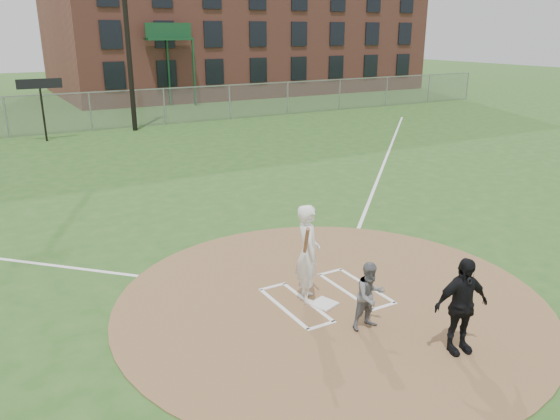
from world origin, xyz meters
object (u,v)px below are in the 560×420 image
umpire (461,306)px  catcher (370,296)px  home_plate (324,304)px  batter_at_plate (308,253)px

umpire → catcher: bearing=133.6°
home_plate → catcher: (0.21, -1.10, 0.61)m
home_plate → umpire: 2.73m
home_plate → catcher: size_ratio=0.35×
home_plate → umpire: bearing=-67.3°
catcher → umpire: 1.54m
batter_at_plate → catcher: bearing=-75.7°
batter_at_plate → home_plate: bearing=-65.2°
home_plate → umpire: (1.00, -2.40, 0.81)m
home_plate → umpire: umpire is taller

